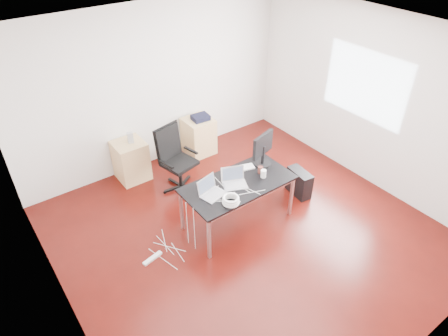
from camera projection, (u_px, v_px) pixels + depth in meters
room_shell at (252, 152)px, 5.07m from camera, size 5.00×5.00×5.00m
desk at (238, 186)px, 5.67m from camera, size 1.60×0.80×0.73m
office_chair at (175, 156)px, 6.43m from camera, size 0.57×0.59×1.08m
filing_cabinet_left at (131, 161)px, 6.77m from camera, size 0.50×0.50×0.70m
filing_cabinet_right at (199, 136)px, 7.44m from camera, size 0.50×0.50×0.70m
pc_tower at (299, 183)px, 6.48m from camera, size 0.25×0.47×0.44m
wastebasket at (173, 155)px, 7.29m from camera, size 0.27×0.27×0.28m
power_strip at (153, 258)px, 5.43m from camera, size 0.31×0.12×0.04m
laptop_left at (211, 191)px, 5.41m from camera, size 0.38×0.32×0.23m
laptop_right at (234, 181)px, 5.59m from camera, size 0.40×0.36×0.23m
monitor at (263, 148)px, 5.87m from camera, size 0.45×0.26×0.51m
keyboard at (240, 169)px, 5.91m from camera, size 0.46×0.26×0.02m
cup_white at (263, 174)px, 5.72m from camera, size 0.10×0.10×0.12m
cup_brown at (260, 170)px, 5.81m from camera, size 0.08×0.08×0.10m
cable_coil at (231, 200)px, 5.25m from camera, size 0.24×0.24×0.11m
power_adapter at (233, 195)px, 5.40m from camera, size 0.08×0.08×0.03m
speaker at (130, 138)px, 6.54m from camera, size 0.11×0.10×0.18m
navy_garment at (200, 117)px, 7.20m from camera, size 0.32×0.26×0.09m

